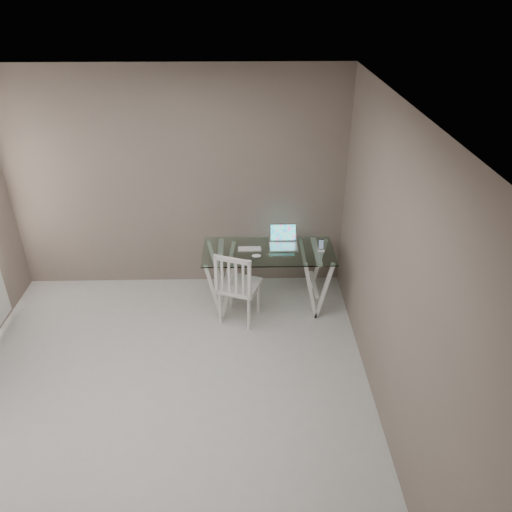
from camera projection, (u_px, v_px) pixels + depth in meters
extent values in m
plane|color=#B1AFA9|center=(161.00, 411.00, 4.61)|extent=(4.50, 4.50, 0.00)
cube|color=white|center=(122.00, 117.00, 3.26)|extent=(4.00, 4.50, 0.02)
cube|color=#6F6157|center=(177.00, 183.00, 5.88)|extent=(4.00, 0.02, 2.70)
cube|color=#6F6157|center=(396.00, 286.00, 3.97)|extent=(0.02, 4.50, 2.70)
cube|color=silver|center=(268.00, 251.00, 5.70)|extent=(1.50, 0.70, 0.01)
cube|color=silver|center=(222.00, 279.00, 5.88)|extent=(0.24, 0.62, 0.72)
cube|color=silver|center=(314.00, 278.00, 5.90)|extent=(0.24, 0.62, 0.72)
cube|color=silver|center=(239.00, 286.00, 5.61)|extent=(0.54, 0.54, 0.04)
cylinder|color=silver|center=(220.00, 308.00, 5.63)|extent=(0.04, 0.04, 0.43)
cylinder|color=silver|center=(249.00, 314.00, 5.54)|extent=(0.04, 0.04, 0.43)
cylinder|color=silver|center=(231.00, 292.00, 5.91)|extent=(0.04, 0.04, 0.43)
cylinder|color=silver|center=(258.00, 297.00, 5.82)|extent=(0.04, 0.04, 0.43)
cube|color=silver|center=(233.00, 277.00, 5.33)|extent=(0.41, 0.17, 0.47)
cube|color=silver|center=(284.00, 247.00, 5.77)|extent=(0.32, 0.22, 0.01)
cube|color=#19D899|center=(283.00, 232.00, 5.84)|extent=(0.32, 0.07, 0.21)
cube|color=silver|center=(250.00, 249.00, 5.73)|extent=(0.28, 0.12, 0.01)
ellipsoid|color=white|center=(257.00, 256.00, 5.56)|extent=(0.11, 0.06, 0.03)
cube|color=white|center=(321.00, 250.00, 5.69)|extent=(0.08, 0.08, 0.02)
cube|color=black|center=(321.00, 244.00, 5.67)|extent=(0.06, 0.03, 0.12)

